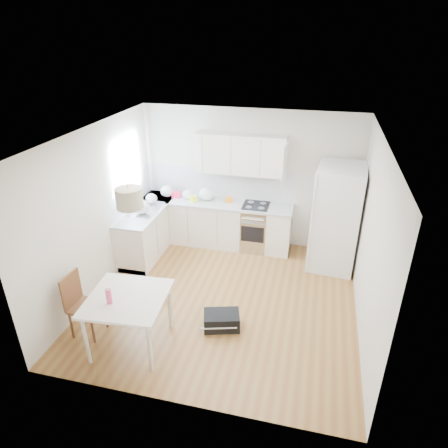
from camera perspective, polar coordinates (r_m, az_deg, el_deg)
name	(u,v)px	position (r m, az deg, el deg)	size (l,w,h in m)	color
floor	(224,299)	(6.67, -0.05, -10.61)	(4.20, 4.20, 0.00)	brown
ceiling	(224,136)	(5.49, -0.06, 12.51)	(4.20, 4.20, 0.00)	white
wall_back	(249,179)	(7.85, 3.62, 6.50)	(4.20, 4.20, 0.00)	silver
wall_left	(97,211)	(6.73, -17.71, 1.72)	(4.20, 4.20, 0.00)	silver
wall_right	(371,241)	(5.88, 20.25, -2.35)	(4.20, 4.20, 0.00)	silver
window_glassblock	(127,166)	(7.51, -13.70, 8.08)	(0.02, 1.00, 1.00)	#BFE0F9
cabinets_back	(216,224)	(8.06, -1.15, 0.05)	(3.00, 0.60, 0.88)	white
cabinets_left	(149,230)	(7.93, -10.69, -0.91)	(0.60, 1.80, 0.88)	white
counter_back	(216,203)	(7.87, -1.18, 3.05)	(3.02, 0.64, 0.04)	#A2A4A7
counter_left	(147,209)	(7.73, -10.97, 2.12)	(0.64, 1.82, 0.04)	#A2A4A7
backsplash_back	(219,183)	(8.01, -0.66, 5.90)	(3.00, 0.01, 0.58)	white
backsplash_left	(131,192)	(7.74, -13.16, 4.41)	(0.01, 1.80, 0.58)	white
upper_cabinets	(240,154)	(7.56, 2.37, 9.93)	(1.70, 0.32, 0.75)	white
range_oven	(255,228)	(7.91, 4.46, -0.56)	(0.50, 0.61, 0.88)	#B6B8BB
sink	(146,209)	(7.68, -11.12, 2.07)	(0.50, 0.80, 0.16)	#B6B8BB
refrigerator	(337,218)	(7.40, 15.85, 0.88)	(0.90, 0.95, 1.90)	white
dining_table	(128,303)	(5.57, -13.60, -10.87)	(1.09, 1.09, 0.81)	beige
dining_chair	(86,306)	(6.07, -19.08, -10.95)	(0.41, 0.41, 0.97)	#503318
drink_bottle	(109,295)	(5.39, -16.17, -9.72)	(0.07, 0.07, 0.25)	#DB3C64
gym_bag	(222,320)	(6.06, -0.34, -13.60)	(0.52, 0.34, 0.24)	black
pendant_lamp	(129,198)	(4.90, -13.40, 3.61)	(0.32, 0.32, 0.25)	#C0B794
grocery_bag_a	(167,191)	(8.14, -8.17, 4.67)	(0.26, 0.22, 0.24)	white
grocery_bag_b	(188,195)	(7.97, -5.16, 4.19)	(0.22, 0.19, 0.20)	white
grocery_bag_c	(206,194)	(7.89, -2.53, 4.28)	(0.29, 0.24, 0.26)	white
grocery_bag_d	(151,199)	(7.88, -10.33, 3.60)	(0.22, 0.19, 0.20)	white
grocery_bag_e	(142,207)	(7.47, -11.68, 2.38)	(0.28, 0.24, 0.25)	white
snack_orange	(229,200)	(7.83, 0.68, 3.49)	(0.15, 0.09, 0.10)	orange
snack_yellow	(193,198)	(7.90, -4.46, 3.71)	(0.17, 0.10, 0.11)	#F7FF28
snack_red	(176,195)	(8.10, -6.83, 4.20)	(0.18, 0.11, 0.12)	red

